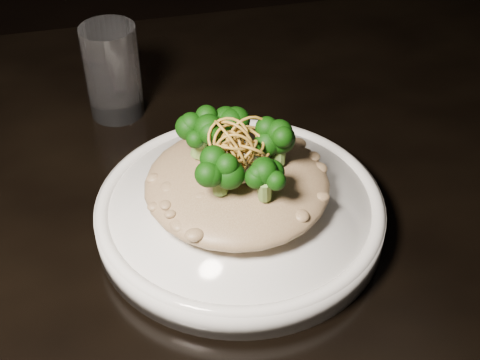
# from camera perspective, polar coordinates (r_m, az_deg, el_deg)

# --- Properties ---
(table) EXTENTS (1.10, 0.80, 0.75)m
(table) POSITION_cam_1_polar(r_m,az_deg,el_deg) (0.71, -6.62, -7.37)
(table) COLOR black
(table) RESTS_ON ground
(plate) EXTENTS (0.27, 0.27, 0.03)m
(plate) POSITION_cam_1_polar(r_m,az_deg,el_deg) (0.62, 0.00, -2.89)
(plate) COLOR white
(plate) RESTS_ON table
(risotto) EXTENTS (0.17, 0.17, 0.04)m
(risotto) POSITION_cam_1_polar(r_m,az_deg,el_deg) (0.61, -0.25, -0.33)
(risotto) COLOR brown
(risotto) RESTS_ON plate
(broccoli) EXTENTS (0.13, 0.13, 0.05)m
(broccoli) POSITION_cam_1_polar(r_m,az_deg,el_deg) (0.58, -0.00, 2.60)
(broccoli) COLOR black
(broccoli) RESTS_ON risotto
(cheese) EXTENTS (0.06, 0.06, 0.02)m
(cheese) POSITION_cam_1_polar(r_m,az_deg,el_deg) (0.59, -0.35, 1.65)
(cheese) COLOR white
(cheese) RESTS_ON risotto
(shallots) EXTENTS (0.06, 0.06, 0.04)m
(shallots) POSITION_cam_1_polar(r_m,az_deg,el_deg) (0.57, -0.20, 3.49)
(shallots) COLOR brown
(shallots) RESTS_ON cheese
(drinking_glass) EXTENTS (0.07, 0.07, 0.11)m
(drinking_glass) POSITION_cam_1_polar(r_m,az_deg,el_deg) (0.76, -10.81, 9.07)
(drinking_glass) COLOR white
(drinking_glass) RESTS_ON table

